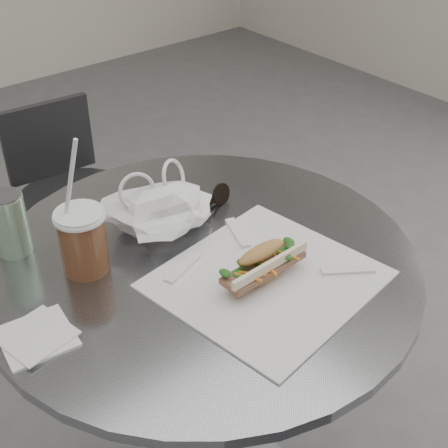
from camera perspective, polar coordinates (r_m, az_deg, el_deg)
cafe_table at (r=1.28m, az=-1.69°, el=-12.83°), size 0.76×0.76×0.74m
chair_far at (r=2.01m, az=-13.38°, el=-0.12°), size 0.35×0.36×0.66m
sandwich_paper at (r=1.05m, az=3.93°, el=-5.05°), size 0.37×0.36×0.00m
banh_mi at (r=1.03m, az=3.55°, el=-3.72°), size 0.20×0.08×0.07m
iced_coffee at (r=1.06m, az=-12.80°, el=-1.44°), size 0.09×0.09×0.25m
sunglasses at (r=1.22m, az=-1.21°, el=2.11°), size 0.10×0.04×0.04m
plastic_bag at (r=1.13m, az=-5.62°, el=1.11°), size 0.21×0.17×0.10m
napkin_stack at (r=0.98m, az=-16.75°, el=-9.83°), size 0.12×0.12×0.01m
drink_can at (r=1.14m, az=-18.96°, el=0.04°), size 0.06×0.06×0.12m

